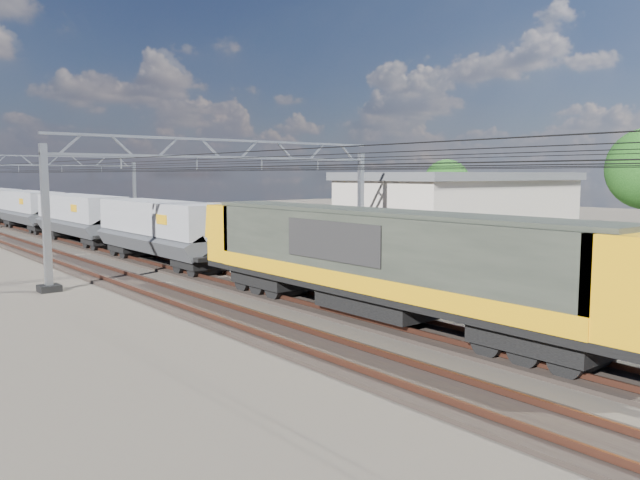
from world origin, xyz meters
TOP-DOWN VIEW (x-y plane):
  - ground at (0.00, 0.00)m, footprint 160.00×160.00m
  - track_outer_west at (-6.00, 0.00)m, footprint 2.60×140.00m
  - track_loco at (-2.00, 0.00)m, footprint 2.60×140.00m
  - track_inner_east at (2.00, 0.00)m, footprint 2.60×140.00m
  - track_outer_east at (6.00, 0.00)m, footprint 2.60×140.00m
  - catenary_gantry_mid at (0.00, 4.00)m, footprint 19.90×0.90m
  - catenary_gantry_far at (0.00, 40.00)m, footprint 19.90×0.90m
  - overhead_wires at (0.00, 8.00)m, footprint 12.03×140.00m
  - locomotive at (-2.00, -9.37)m, footprint 2.76×21.10m
  - hopper_wagon_lead at (-2.00, 8.32)m, footprint 3.38×13.00m
  - hopper_wagon_mid at (-2.00, 22.52)m, footprint 3.38×13.00m
  - hopper_wagon_third at (-2.00, 36.72)m, footprint 3.38×13.00m
  - industrial_shed at (22.00, 6.00)m, footprint 18.60×10.60m
  - tree_far at (30.32, 13.79)m, footprint 5.03×4.63m

SIDE VIEW (x-z plane):
  - ground at x=0.00m, z-range 0.00..0.00m
  - track_outer_west at x=-6.00m, z-range -0.08..0.22m
  - track_loco at x=-2.00m, z-range -0.08..0.22m
  - track_inner_east at x=2.00m, z-range -0.08..0.22m
  - track_outer_east at x=6.00m, z-range -0.08..0.22m
  - hopper_wagon_lead at x=-2.00m, z-range 0.60..3.86m
  - hopper_wagon_mid at x=-2.00m, z-range 0.60..3.86m
  - hopper_wagon_third at x=-2.00m, z-range 0.60..3.86m
  - locomotive at x=-2.00m, z-range 0.52..4.14m
  - industrial_shed at x=22.00m, z-range 0.03..5.43m
  - catenary_gantry_mid at x=0.00m, z-range 0.35..7.46m
  - catenary_gantry_far at x=0.00m, z-range 0.35..7.46m
  - tree_far at x=30.32m, z-range 0.91..7.61m
  - overhead_wires at x=0.00m, z-range 5.48..6.02m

